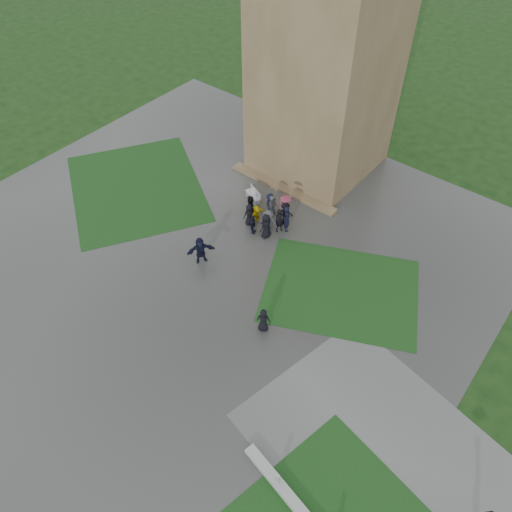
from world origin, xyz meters
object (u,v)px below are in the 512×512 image
Objects in this scene: pedestrian_near at (263,320)px; bench at (254,195)px; tower at (328,47)px; pedestrian_mid at (200,250)px.

bench is at bearing -76.46° from pedestrian_near.
bench is at bearing -97.67° from tower.
pedestrian_mid is 6.52m from pedestrian_near.
tower is at bearing 104.36° from bench.
bench is at bearing 43.87° from pedestrian_mid.
pedestrian_mid reaches higher than bench.
tower is at bearing 35.05° from pedestrian_mid.
pedestrian_near is at bearing -26.38° from bench.
bench is 0.98× the size of pedestrian_near.
tower is 10.85m from bench.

